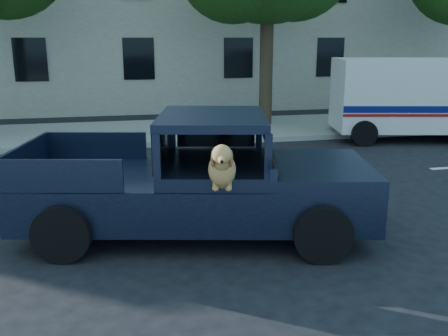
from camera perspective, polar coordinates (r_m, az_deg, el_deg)
The scene contains 6 objects.
ground at distance 7.28m, azimuth -11.70°, elevation -9.92°, with size 120.00×120.00×0.00m, color black.
far_sidewalk at distance 16.10m, azimuth -12.21°, elevation 3.89°, with size 60.00×4.00×0.15m, color gray.
lane_stripes at distance 10.65m, azimuth -1.17°, elevation -1.62°, with size 21.60×0.14×0.01m, color silver, non-canonical shape.
building_main at distance 23.37m, azimuth -5.19°, elevation 18.29°, with size 26.00×6.00×9.00m, color beige.
pickup_truck at distance 7.74m, azimuth -3.80°, elevation -3.07°, with size 5.59×3.23×1.89m.
mail_truck at distance 16.01m, azimuth 20.00°, elevation 6.81°, with size 4.71×3.01×2.40m.
Camera 1 is at (0.05, -6.64, 2.99)m, focal length 40.00 mm.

